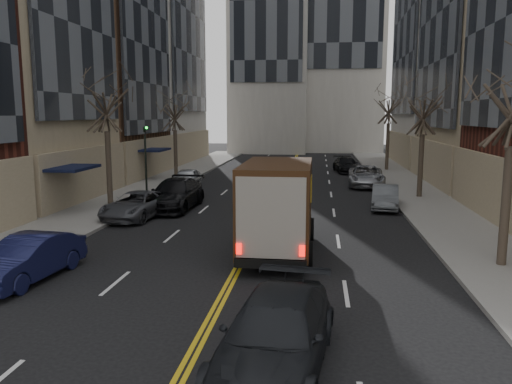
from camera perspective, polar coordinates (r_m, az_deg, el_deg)
sidewalk_left at (r=35.42m, az=-12.11°, el=0.51°), size 4.00×66.00×0.15m
sidewalk_right at (r=34.07m, az=17.83°, el=-0.06°), size 4.00×66.00×0.15m
tree_lf_mid at (r=28.50m, az=-16.86°, el=11.47°), size 3.20×3.20×8.91m
tree_lf_far at (r=40.72m, az=-9.32°, el=10.06°), size 3.20×3.20×8.12m
tree_rt_mid at (r=31.70m, az=18.67°, el=10.32°), size 3.20×3.20×8.32m
tree_rt_far at (r=46.51m, az=15.01°, el=10.61°), size 3.20×3.20×9.11m
traffic_signal at (r=29.89m, az=-12.51°, el=4.25°), size 0.29×0.26×4.70m
ups_truck at (r=18.34m, az=2.56°, el=-1.81°), size 2.60×6.31×3.45m
observer_sedan at (r=10.50m, az=2.26°, el=-15.99°), size 2.64×5.29×1.47m
taxi at (r=27.06m, az=0.83°, el=-0.58°), size 2.52×4.98×1.35m
pedestrian at (r=24.76m, az=1.80°, el=-1.10°), size 0.60×0.72×1.68m
parked_lf_b at (r=17.22m, az=-24.59°, el=-6.91°), size 1.94×4.36×1.39m
parked_lf_c at (r=25.50m, az=-13.48°, el=-1.47°), size 2.76×4.95×1.31m
parked_lf_d at (r=27.55m, az=-9.25°, el=-0.25°), size 2.40×5.62×1.62m
parked_lf_e at (r=34.52m, az=-7.92°, el=1.48°), size 2.02×4.32×1.43m
parked_rt_a at (r=28.13m, az=14.54°, el=-0.56°), size 1.85×4.06×1.29m
parked_rt_b at (r=36.53m, az=12.48°, el=1.80°), size 2.75×5.46×1.48m
parked_rt_c at (r=44.83m, az=10.27°, el=3.07°), size 2.46×4.82×1.34m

